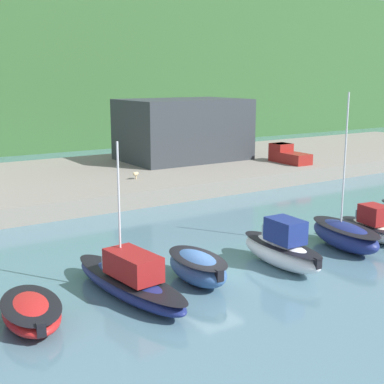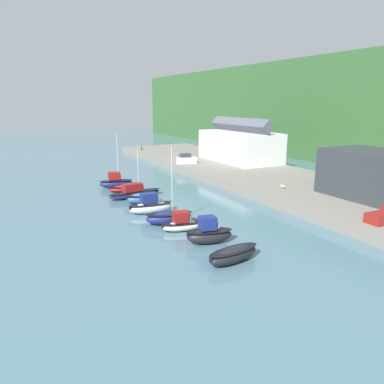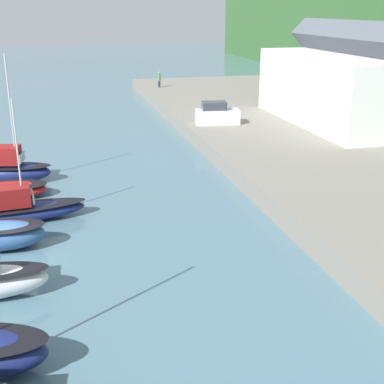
% 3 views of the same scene
% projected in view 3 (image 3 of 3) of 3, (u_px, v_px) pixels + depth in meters
% --- Properties ---
extents(ground_plane, '(320.00, 320.00, 0.00)m').
position_uv_depth(ground_plane, '(9.00, 259.00, 27.15)').
color(ground_plane, slate).
extents(harbor_clubhouse, '(19.82, 10.18, 9.59)m').
position_uv_depth(harbor_clubhouse, '(346.00, 85.00, 51.51)').
color(harbor_clubhouse, white).
rests_on(harbor_clubhouse, quay_promenade).
extents(moored_boat_0, '(3.21, 6.02, 9.12)m').
position_uv_depth(moored_boat_0, '(11.00, 169.00, 38.69)').
color(moored_boat_0, navy).
rests_on(moored_boat_0, ground_plane).
extents(moored_boat_1, '(2.98, 4.99, 1.01)m').
position_uv_depth(moored_boat_1, '(11.00, 189.00, 35.76)').
color(moored_boat_1, red).
rests_on(moored_boat_1, ground_plane).
extents(moored_boat_2, '(3.03, 8.80, 7.29)m').
position_uv_depth(moored_boat_2, '(11.00, 210.00, 31.42)').
color(moored_boat_2, navy).
rests_on(moored_boat_2, ground_plane).
extents(moored_boat_3, '(2.58, 4.66, 1.51)m').
position_uv_depth(moored_boat_3, '(2.00, 235.00, 27.99)').
color(moored_boat_3, '#33568E').
rests_on(moored_boat_3, ground_plane).
extents(parked_car_0, '(2.39, 4.42, 2.16)m').
position_uv_depth(parked_car_0, '(217.00, 114.00, 51.42)').
color(parked_car_0, silver).
rests_on(parked_car_0, quay_promenade).
extents(person_on_quay, '(0.40, 0.40, 2.14)m').
position_uv_depth(person_on_quay, '(159.00, 79.00, 74.96)').
color(person_on_quay, '#232838').
rests_on(person_on_quay, quay_promenade).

